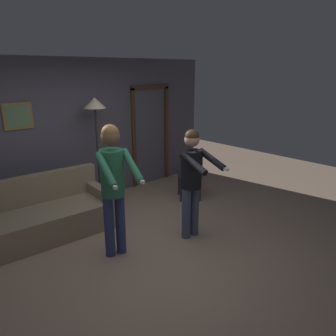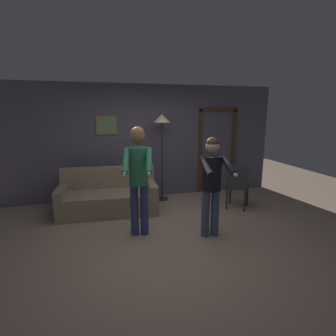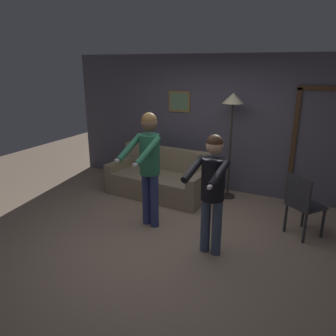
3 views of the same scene
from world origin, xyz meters
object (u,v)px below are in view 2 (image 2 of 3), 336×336
couch (109,199)px  torchiere_lamp (162,127)px  person_standing_left (138,171)px  dining_chair_distant (237,184)px  person_standing_right (212,179)px

couch → torchiere_lamp: bearing=21.5°
torchiere_lamp → person_standing_left: 1.91m
torchiere_lamp → dining_chair_distant: torchiere_lamp is taller
couch → dining_chair_distant: dining_chair_distant is taller
person_standing_right → couch: bearing=135.8°
person_standing_left → dining_chair_distant: size_ratio=1.90×
person_standing_left → torchiere_lamp: bearing=65.1°
torchiere_lamp → dining_chair_distant: (1.36, -0.98, -1.14)m
person_standing_right → torchiere_lamp: bearing=99.5°
person_standing_left → dining_chair_distant: person_standing_left is taller
torchiere_lamp → person_standing_left: (-0.77, -1.65, -0.59)m
torchiere_lamp → person_standing_left: torchiere_lamp is taller
person_standing_left → person_standing_right: bearing=-16.9°
couch → person_standing_right: bearing=-44.2°
person_standing_right → person_standing_left: bearing=163.1°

